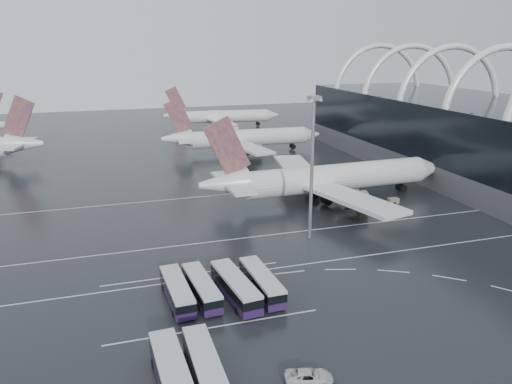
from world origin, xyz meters
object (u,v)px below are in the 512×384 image
object	(u,v)px
bus_row_far_a	(172,374)
floodlight_mast	(312,151)
airliner_gate_b	(241,139)
bus_row_near_b	(201,288)
gse_cart_belly_d	(393,201)
bus_row_near_d	(262,282)
gse_cart_belly_a	(363,209)
gse_cart_belly_e	(338,193)
van_curve_a	(309,377)
bus_row_far_b	(205,367)
bus_row_near_a	(177,291)
gse_cart_belly_b	(354,191)
airliner_gate_c	(220,117)
bus_row_near_c	(235,287)
airliner_main	(325,179)

from	to	relation	value
bus_row_far_a	floodlight_mast	distance (m)	48.72
airliner_gate_b	bus_row_near_b	bearing A→B (deg)	-107.51
bus_row_near_b	gse_cart_belly_d	size ratio (longest dim) A/B	5.22
bus_row_far_a	bus_row_near_d	bearing A→B (deg)	-43.99
gse_cart_belly_a	gse_cart_belly_e	world-z (taller)	gse_cart_belly_a
van_curve_a	gse_cart_belly_d	size ratio (longest dim) A/B	2.23
bus_row_far_b	bus_row_near_a	bearing A→B (deg)	0.64
bus_row_near_a	gse_cart_belly_d	world-z (taller)	bus_row_near_a
bus_row_far_b	gse_cart_belly_b	xyz separation A→B (m)	(48.93, 57.95, -1.16)
floodlight_mast	gse_cart_belly_a	size ratio (longest dim) A/B	12.22
airliner_gate_c	gse_cart_belly_a	bearing A→B (deg)	-81.56
bus_row_near_d	gse_cart_belly_e	world-z (taller)	bus_row_near_d
bus_row_near_d	gse_cart_belly_b	xyz separation A→B (m)	(37.01, 41.08, -1.17)
bus_row_near_c	bus_row_far_b	size ratio (longest dim) A/B	1.08
airliner_main	gse_cart_belly_e	world-z (taller)	airliner_main
airliner_gate_c	bus_row_far_a	size ratio (longest dim) A/B	3.77
gse_cart_belly_a	gse_cart_belly_b	bearing A→B (deg)	69.51
floodlight_mast	gse_cart_belly_d	xyz separation A→B (m)	(26.20, 13.22, -15.82)
gse_cart_belly_b	gse_cart_belly_d	xyz separation A→B (m)	(4.39, -10.25, 0.12)
gse_cart_belly_e	bus_row_far_b	bearing A→B (deg)	-127.72
floodlight_mast	bus_row_near_c	bearing A→B (deg)	-136.83
bus_row_near_a	gse_cart_belly_e	size ratio (longest dim) A/B	6.19
bus_row_far_a	gse_cart_belly_b	world-z (taller)	bus_row_far_a
gse_cart_belly_b	gse_cart_belly_e	distance (m)	4.43
bus_row_far_a	gse_cart_belly_b	distance (m)	78.49
bus_row_near_d	van_curve_a	bearing A→B (deg)	173.72
gse_cart_belly_d	gse_cart_belly_b	bearing A→B (deg)	113.19
floodlight_mast	bus_row_near_d	bearing A→B (deg)	-130.79
gse_cart_belly_a	bus_row_far_a	bearing A→B (deg)	-136.40
airliner_gate_c	gse_cart_belly_e	xyz separation A→B (m)	(3.68, -105.13, -3.87)
bus_row_far_b	van_curve_a	size ratio (longest dim) A/B	2.38
bus_row_near_a	gse_cart_belly_b	distance (m)	63.40
airliner_gate_b	gse_cart_belly_a	size ratio (longest dim) A/B	25.02
gse_cart_belly_a	gse_cart_belly_d	xyz separation A→B (m)	(9.24, 2.73, 0.05)
gse_cart_belly_a	gse_cart_belly_e	bearing A→B (deg)	88.01
airliner_gate_b	bus_row_far_a	xyz separation A→B (m)	(-38.91, -111.00, -2.90)
bus_row_near_c	van_curve_a	bearing A→B (deg)	-178.68
bus_row_near_d	van_curve_a	xyz separation A→B (m)	(-1.42, -20.63, -0.97)
bus_row_far_a	floodlight_mast	bearing A→B (deg)	-43.44
gse_cart_belly_d	gse_cart_belly_a	bearing A→B (deg)	-163.56
gse_cart_belly_a	gse_cart_belly_d	bearing A→B (deg)	16.44
bus_row_near_a	bus_row_far_b	bearing A→B (deg)	178.08
van_curve_a	gse_cart_belly_e	size ratio (longest dim) A/B	2.62
bus_row_near_a	gse_cart_belly_a	size ratio (longest dim) A/B	5.74
bus_row_near_b	bus_row_near_d	bearing A→B (deg)	-101.10
van_curve_a	gse_cart_belly_e	distance (m)	70.12
airliner_gate_c	gse_cart_belly_e	world-z (taller)	airliner_gate_c
bus_row_near_d	gse_cart_belly_d	size ratio (longest dim) A/B	5.40
floodlight_mast	gse_cart_belly_b	bearing A→B (deg)	47.09
airliner_gate_c	gse_cart_belly_e	bearing A→B (deg)	-81.14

